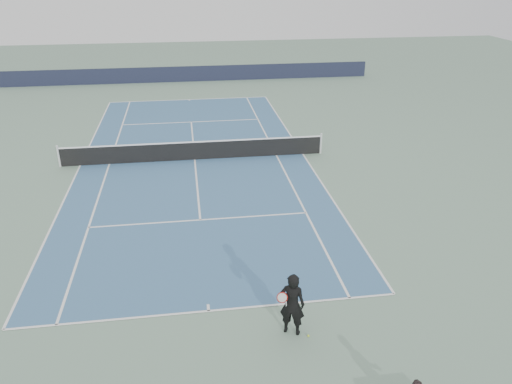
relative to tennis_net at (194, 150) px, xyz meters
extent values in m
plane|color=slate|center=(0.00, 0.00, -0.50)|extent=(80.00, 80.00, 0.00)
cube|color=#3A628A|center=(0.00, 0.00, -0.50)|extent=(10.97, 23.77, 0.01)
cylinder|color=silver|center=(-6.40, 0.00, 0.03)|extent=(0.10, 0.10, 1.07)
cylinder|color=silver|center=(6.40, 0.00, 0.03)|extent=(0.10, 0.10, 1.07)
cube|color=black|center=(0.00, 0.00, -0.04)|extent=(12.80, 0.03, 0.90)
cube|color=white|center=(0.00, 0.00, 0.43)|extent=(12.80, 0.04, 0.06)
cube|color=black|center=(0.00, 17.88, 0.10)|extent=(30.00, 0.25, 1.20)
imported|color=black|center=(2.12, -13.05, 0.40)|extent=(0.83, 0.72, 1.82)
torus|color=#A5150D|center=(1.84, -13.10, 0.68)|extent=(0.34, 0.18, 0.36)
cylinder|color=white|center=(1.84, -13.10, 0.68)|extent=(0.29, 0.14, 0.32)
cylinder|color=white|center=(1.96, -13.07, 0.42)|extent=(0.08, 0.13, 0.27)
sphere|color=#C6E22E|center=(2.53, -13.30, -0.47)|extent=(0.06, 0.06, 0.06)
camera|label=1|loc=(-0.30, -23.26, 8.45)|focal=35.00mm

